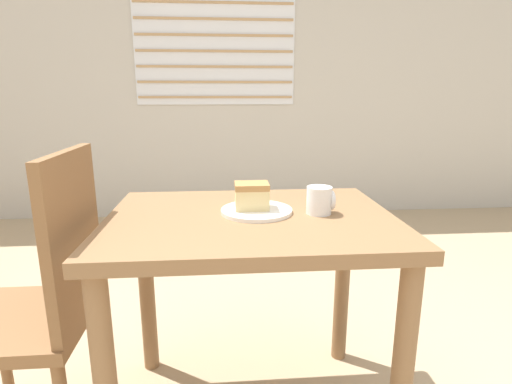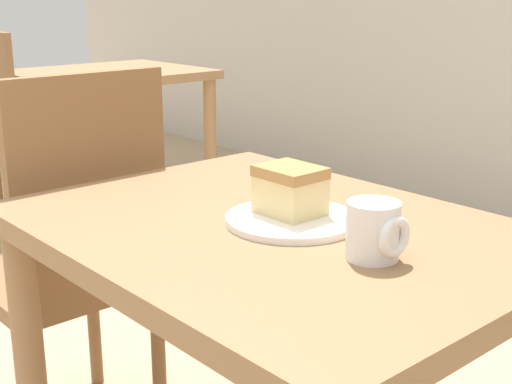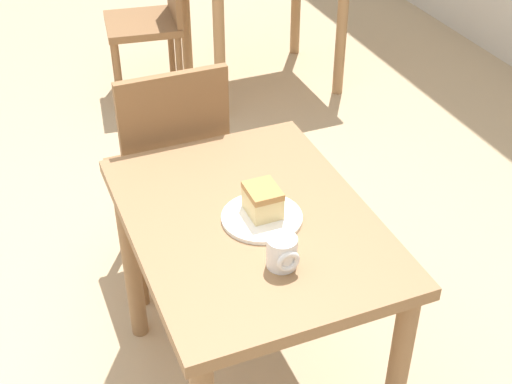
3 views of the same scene
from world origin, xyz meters
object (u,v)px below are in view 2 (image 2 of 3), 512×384
(chair_near_window, at_px, (73,257))
(coffee_mug, at_px, (375,231))
(plate, at_px, (292,220))
(cake_slice, at_px, (290,190))
(dining_table_near, at_px, (272,293))
(dining_table_far, at_px, (110,100))

(chair_near_window, relative_size, coffee_mug, 10.95)
(plate, bearing_deg, chair_near_window, -172.34)
(chair_near_window, xyz_separation_m, plate, (0.65, 0.09, 0.24))
(plate, height_order, cake_slice, cake_slice)
(plate, relative_size, coffee_mug, 2.63)
(dining_table_near, relative_size, chair_near_window, 0.94)
(dining_table_far, xyz_separation_m, plate, (2.12, -0.88, 0.12))
(dining_table_far, bearing_deg, cake_slice, -22.41)
(dining_table_far, height_order, plate, dining_table_far)
(plate, distance_m, cake_slice, 0.05)
(dining_table_near, xyz_separation_m, plate, (0.02, 0.03, 0.13))
(dining_table_far, distance_m, coffee_mug, 2.50)
(dining_table_near, relative_size, cake_slice, 8.35)
(dining_table_near, bearing_deg, dining_table_far, 156.72)
(dining_table_far, distance_m, cake_slice, 2.29)
(chair_near_window, bearing_deg, coffee_mug, 94.12)
(chair_near_window, distance_m, cake_slice, 0.70)
(cake_slice, bearing_deg, dining_table_near, -98.87)
(plate, bearing_deg, dining_table_far, 157.53)
(dining_table_near, height_order, plate, plate)
(dining_table_near, bearing_deg, plate, 53.21)
(chair_near_window, xyz_separation_m, coffee_mug, (0.85, 0.06, 0.27))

